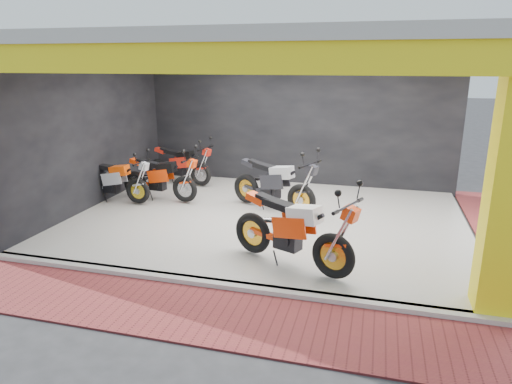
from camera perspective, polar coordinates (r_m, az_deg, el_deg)
ground at (r=7.86m, az=-2.02°, el=-8.51°), size 80.00×80.00×0.00m
showroom_floor at (r=9.63m, az=1.47°, el=-3.47°), size 8.00×6.00×0.10m
showroom_ceiling at (r=9.09m, az=1.64°, el=18.14°), size 8.40×6.40×0.20m
back_wall at (r=12.21m, az=5.01°, el=8.84°), size 8.20×0.20×3.50m
left_wall at (r=10.91m, az=-20.05°, el=7.08°), size 0.20×6.20×3.50m
corner_column at (r=6.47m, az=29.13°, el=0.45°), size 0.50×0.50×3.50m
header_beam_front at (r=6.21m, az=-5.15°, el=16.31°), size 8.40×0.30×0.40m
header_beam_right at (r=9.03m, az=28.03°, el=14.46°), size 0.30×6.40×0.40m
floor_kerb at (r=6.97m, az=-4.54°, el=-11.47°), size 8.00×0.20×0.10m
paver_front at (r=6.35m, az=-6.95°, el=-14.84°), size 9.00×1.40×0.03m
moto_hero at (r=6.80m, az=9.77°, el=-5.24°), size 2.52×1.73×1.44m
moto_row_a at (r=9.52m, az=5.75°, el=0.92°), size 2.43×1.64×1.39m
moto_row_b at (r=10.55m, az=-8.96°, el=1.94°), size 2.13×0.96×1.27m
moto_row_c at (r=10.66m, az=-14.65°, el=1.60°), size 2.01×0.81×1.21m
moto_row_d at (r=11.94m, az=-6.97°, el=3.58°), size 2.11×1.07×1.23m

